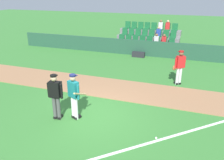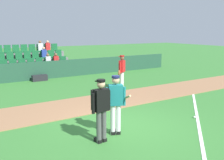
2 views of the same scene
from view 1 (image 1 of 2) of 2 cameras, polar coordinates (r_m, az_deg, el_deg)
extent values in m
plane|color=#387A33|center=(9.05, -5.22, -8.61)|extent=(80.00, 80.00, 0.00)
cube|color=#9E704C|center=(11.29, 0.45, -2.04)|extent=(28.00, 2.35, 0.03)
cube|color=white|center=(7.99, 13.77, -13.66)|extent=(8.84, 8.26, 0.01)
cube|color=#234C38|center=(17.01, 7.56, 7.84)|extent=(20.00, 0.16, 1.12)
cube|color=slate|center=(18.89, 8.73, 7.87)|extent=(5.00, 2.95, 0.30)
cube|color=slate|center=(18.00, 8.26, 8.37)|extent=(4.90, 0.85, 0.40)
cube|color=#196033|center=(18.31, 2.25, 9.60)|extent=(0.44, 0.40, 0.08)
cube|color=#196033|center=(18.47, 2.47, 10.49)|extent=(0.44, 0.08, 0.50)
cube|color=#196033|center=(18.16, 3.93, 9.46)|extent=(0.44, 0.40, 0.08)
cube|color=#196033|center=(18.32, 4.14, 10.36)|extent=(0.44, 0.08, 0.50)
cube|color=#196033|center=(18.02, 5.63, 9.32)|extent=(0.44, 0.40, 0.08)
cube|color=#196033|center=(18.18, 5.83, 10.22)|extent=(0.44, 0.08, 0.50)
cube|color=#196033|center=(17.90, 7.36, 9.16)|extent=(0.44, 0.40, 0.08)
cube|color=#196033|center=(18.06, 7.55, 10.07)|extent=(0.44, 0.08, 0.50)
cube|color=#196033|center=(17.80, 9.11, 9.00)|extent=(0.44, 0.40, 0.08)
cube|color=#196033|center=(17.96, 9.29, 9.91)|extent=(0.44, 0.08, 0.50)
cube|color=#196033|center=(17.71, 10.87, 8.82)|extent=(0.44, 0.40, 0.08)
cube|color=#196033|center=(17.87, 11.05, 9.74)|extent=(0.44, 0.08, 0.50)
cube|color=silver|center=(17.70, 10.97, 9.80)|extent=(0.32, 0.22, 0.52)
sphere|color=brown|center=(17.63, 11.05, 10.91)|extent=(0.20, 0.20, 0.20)
cube|color=#196033|center=(17.64, 12.65, 8.64)|extent=(0.44, 0.40, 0.08)
cube|color=#196033|center=(17.80, 12.81, 9.56)|extent=(0.44, 0.08, 0.50)
cube|color=red|center=(17.63, 12.75, 9.62)|extent=(0.32, 0.22, 0.52)
sphere|color=brown|center=(17.56, 12.85, 10.74)|extent=(0.20, 0.20, 0.20)
cube|color=#196033|center=(17.59, 14.44, 8.44)|extent=(0.44, 0.40, 0.08)
cube|color=#196033|center=(17.75, 14.59, 9.37)|extent=(0.44, 0.08, 0.50)
cube|color=slate|center=(18.73, 8.86, 10.10)|extent=(4.90, 0.85, 0.40)
cube|color=#196033|center=(19.03, 3.04, 11.27)|extent=(0.44, 0.40, 0.08)
cube|color=#196033|center=(19.20, 3.25, 12.11)|extent=(0.44, 0.08, 0.50)
cube|color=#196033|center=(18.89, 4.67, 11.15)|extent=(0.44, 0.40, 0.08)
cube|color=#196033|center=(19.05, 4.87, 12.00)|extent=(0.44, 0.08, 0.50)
cube|color=#196033|center=(18.76, 6.33, 11.02)|extent=(0.44, 0.40, 0.08)
cube|color=#196033|center=(18.92, 6.52, 11.87)|extent=(0.44, 0.08, 0.50)
cube|color=#196033|center=(18.64, 8.00, 10.88)|extent=(0.44, 0.40, 0.08)
cube|color=#196033|center=(18.81, 8.18, 11.73)|extent=(0.44, 0.08, 0.50)
cube|color=#196033|center=(18.54, 9.69, 10.72)|extent=(0.44, 0.40, 0.08)
cube|color=#196033|center=(18.71, 9.86, 11.59)|extent=(0.44, 0.08, 0.50)
cube|color=#196033|center=(18.46, 11.39, 10.56)|extent=(0.44, 0.40, 0.08)
cube|color=#196033|center=(18.63, 11.56, 11.43)|extent=(0.44, 0.08, 0.50)
cube|color=#263F99|center=(18.45, 11.49, 11.50)|extent=(0.32, 0.22, 0.52)
sphere|color=tan|center=(18.40, 11.57, 12.57)|extent=(0.20, 0.20, 0.20)
cube|color=#196033|center=(18.39, 13.11, 10.39)|extent=(0.44, 0.40, 0.08)
cube|color=#196033|center=(18.56, 13.26, 11.26)|extent=(0.44, 0.08, 0.50)
cube|color=#196033|center=(18.34, 14.84, 10.20)|extent=(0.44, 0.40, 0.08)
cube|color=#196033|center=(18.51, 14.98, 11.08)|extent=(0.44, 0.08, 0.50)
cube|color=slate|center=(19.48, 9.42, 11.70)|extent=(4.90, 0.85, 0.40)
cube|color=#196033|center=(19.77, 3.79, 12.81)|extent=(0.44, 0.40, 0.08)
cube|color=#196033|center=(19.94, 3.98, 13.61)|extent=(0.44, 0.08, 0.50)
cube|color=#196033|center=(19.63, 5.37, 12.70)|extent=(0.44, 0.40, 0.08)
cube|color=#196033|center=(19.81, 5.56, 13.51)|extent=(0.44, 0.08, 0.50)
cube|color=#196033|center=(19.51, 6.97, 12.58)|extent=(0.44, 0.40, 0.08)
cube|color=#196033|center=(19.68, 7.15, 13.39)|extent=(0.44, 0.08, 0.50)
cube|color=#196033|center=(19.40, 8.59, 12.45)|extent=(0.44, 0.40, 0.08)
cube|color=#196033|center=(19.57, 8.76, 13.27)|extent=(0.44, 0.08, 0.50)
cube|color=#196033|center=(19.30, 10.23, 12.31)|extent=(0.44, 0.40, 0.08)
cube|color=#196033|center=(19.48, 10.39, 13.13)|extent=(0.44, 0.08, 0.50)
cube|color=#196033|center=(19.22, 11.88, 12.16)|extent=(0.44, 0.40, 0.08)
cube|color=#196033|center=(19.40, 12.03, 12.98)|extent=(0.44, 0.08, 0.50)
cube|color=silver|center=(19.22, 11.97, 13.06)|extent=(0.32, 0.22, 0.52)
sphere|color=brown|center=(19.18, 12.05, 14.10)|extent=(0.20, 0.20, 0.20)
cube|color=#196033|center=(19.15, 13.54, 12.00)|extent=(0.44, 0.40, 0.08)
cube|color=#196033|center=(19.33, 13.68, 12.82)|extent=(0.44, 0.08, 0.50)
cube|color=red|center=(19.16, 13.63, 12.90)|extent=(0.32, 0.22, 0.52)
sphere|color=tan|center=(19.11, 13.73, 13.94)|extent=(0.20, 0.20, 0.20)
cube|color=#196033|center=(19.11, 15.20, 11.82)|extent=(0.44, 0.40, 0.08)
cube|color=#196033|center=(19.29, 15.34, 12.65)|extent=(0.44, 0.08, 0.50)
cylinder|color=white|center=(8.75, -9.59, -6.60)|extent=(0.14, 0.14, 0.90)
cylinder|color=white|center=(8.63, -8.91, -6.95)|extent=(0.14, 0.14, 0.90)
cube|color=black|center=(8.97, -9.13, -8.73)|extent=(0.21, 0.29, 0.10)
cube|color=black|center=(8.86, -8.46, -9.09)|extent=(0.21, 0.29, 0.10)
cube|color=#197075|center=(8.36, -9.55, -2.24)|extent=(0.45, 0.35, 0.60)
cylinder|color=#197075|center=(8.57, -10.60, -2.09)|extent=(0.09, 0.09, 0.55)
cylinder|color=#197075|center=(8.21, -8.42, -3.04)|extent=(0.09, 0.09, 0.55)
sphere|color=tan|center=(8.20, -9.74, 0.51)|extent=(0.22, 0.22, 0.22)
cylinder|color=#191E4C|center=(8.17, -9.78, 1.16)|extent=(0.23, 0.23, 0.06)
cube|color=#191E4C|center=(8.24, -9.23, 1.15)|extent=(0.21, 0.18, 0.02)
cylinder|color=tan|center=(8.31, -7.86, -3.45)|extent=(0.13, 0.80, 0.41)
cylinder|color=#4C4C4C|center=(8.83, -14.03, -6.69)|extent=(0.14, 0.14, 0.90)
cylinder|color=#4C4C4C|center=(8.76, -13.10, -6.84)|extent=(0.14, 0.14, 0.90)
cube|color=black|center=(9.07, -13.62, -8.75)|extent=(0.14, 0.27, 0.10)
cube|color=black|center=(9.00, -12.71, -8.91)|extent=(0.14, 0.27, 0.10)
cube|color=black|center=(8.47, -14.00, -2.29)|extent=(0.42, 0.25, 0.60)
cylinder|color=black|center=(8.61, -15.44, -2.41)|extent=(0.09, 0.09, 0.55)
cylinder|color=black|center=(8.38, -12.46, -2.79)|extent=(0.09, 0.09, 0.55)
sphere|color=tan|center=(8.31, -14.26, 0.43)|extent=(0.22, 0.22, 0.22)
cylinder|color=black|center=(8.28, -14.32, 1.07)|extent=(0.23, 0.23, 0.06)
cube|color=black|center=(8.37, -13.99, 1.11)|extent=(0.19, 0.13, 0.02)
cube|color=black|center=(8.58, -13.60, -1.95)|extent=(0.45, 0.12, 0.56)
cylinder|color=silver|center=(12.07, 15.88, 0.92)|extent=(0.14, 0.14, 0.90)
cylinder|color=silver|center=(12.15, 16.53, 0.99)|extent=(0.14, 0.14, 0.90)
cube|color=black|center=(12.26, 15.55, -0.74)|extent=(0.25, 0.28, 0.10)
cube|color=black|center=(12.34, 16.19, -0.66)|extent=(0.25, 0.28, 0.10)
cube|color=red|center=(11.88, 16.58, 4.34)|extent=(0.45, 0.41, 0.60)
cylinder|color=red|center=(11.76, 15.52, 4.03)|extent=(0.09, 0.09, 0.55)
cylinder|color=red|center=(12.02, 17.57, 4.18)|extent=(0.09, 0.09, 0.55)
sphere|color=brown|center=(11.76, 16.80, 6.34)|extent=(0.22, 0.22, 0.22)
cylinder|color=#B21919|center=(11.74, 16.85, 6.81)|extent=(0.23, 0.23, 0.06)
cube|color=#B21919|center=(11.83, 16.58, 6.79)|extent=(0.22, 0.20, 0.02)
ellipsoid|color=brown|center=(11.87, 15.19, 2.95)|extent=(0.23, 0.21, 0.28)
sphere|color=white|center=(7.83, 10.89, -13.94)|extent=(0.07, 0.07, 0.07)
cube|color=#232328|center=(16.71, 6.56, 6.30)|extent=(0.90, 0.36, 0.36)
camera|label=2|loc=(7.70, -62.04, -1.48)|focal=39.79mm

